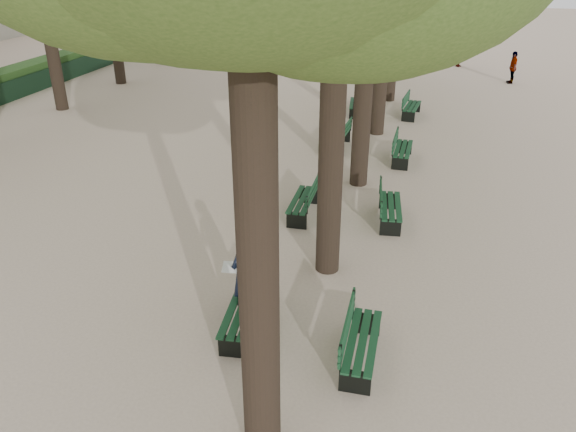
# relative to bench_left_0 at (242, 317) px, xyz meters

# --- Properties ---
(ground) EXTENTS (120.00, 120.00, 0.00)m
(ground) POSITION_rel_bench_left_0_xyz_m (-0.37, -0.47, -0.27)
(ground) COLOR #C8B097
(ground) RESTS_ON ground
(bench_left_0) EXTENTS (0.75, 1.85, 0.92)m
(bench_left_0) POSITION_rel_bench_left_0_xyz_m (0.00, 0.00, 0.00)
(bench_left_0) COLOR black
(bench_left_0) RESTS_ON ground
(bench_left_1) EXTENTS (0.61, 1.81, 0.92)m
(bench_left_1) POSITION_rel_bench_left_0_xyz_m (0.00, 5.02, 0.00)
(bench_left_1) COLOR black
(bench_left_1) RESTS_ON ground
(bench_left_2) EXTENTS (0.69, 1.83, 0.92)m
(bench_left_2) POSITION_rel_bench_left_0_xyz_m (0.00, 10.49, 0.00)
(bench_left_2) COLOR black
(bench_left_2) RESTS_ON ground
(bench_left_3) EXTENTS (0.77, 1.85, 0.92)m
(bench_left_3) POSITION_rel_bench_left_0_xyz_m (-0.00, 14.96, 0.00)
(bench_left_3) COLOR black
(bench_left_3) RESTS_ON ground
(bench_right_0) EXTENTS (0.59, 1.81, 0.92)m
(bench_right_0) POSITION_rel_bench_left_0_xyz_m (2.27, -0.34, 0.00)
(bench_right_0) COLOR black
(bench_right_0) RESTS_ON ground
(bench_right_1) EXTENTS (0.77, 1.85, 0.92)m
(bench_right_1) POSITION_rel_bench_left_0_xyz_m (2.27, 5.21, 0.00)
(bench_right_1) COLOR black
(bench_right_1) RESTS_ON ground
(bench_right_2) EXTENTS (0.60, 1.81, 0.92)m
(bench_right_2) POSITION_rel_bench_left_0_xyz_m (2.27, 9.73, 0.00)
(bench_right_2) COLOR black
(bench_right_2) RESTS_ON ground
(bench_right_3) EXTENTS (0.75, 1.85, 0.92)m
(bench_right_3) POSITION_rel_bench_left_0_xyz_m (2.27, 15.09, 0.00)
(bench_right_3) COLOR black
(bench_right_3) RESTS_ON ground
(man_with_map) EXTENTS (0.73, 0.85, 1.93)m
(man_with_map) POSITION_rel_bench_left_0_xyz_m (-0.09, 0.45, 0.69)
(man_with_map) COLOR black
(man_with_map) RESTS_ON ground
(pedestrian_b) EXTENTS (0.84, 1.10, 1.68)m
(pedestrian_b) POSITION_rel_bench_left_0_xyz_m (4.35, 26.03, 0.57)
(pedestrian_b) COLOR #262628
(pedestrian_b) RESTS_ON ground
(pedestrian_d) EXTENTS (0.40, 0.90, 1.82)m
(pedestrian_d) POSITION_rel_bench_left_0_xyz_m (-2.20, 26.42, 0.64)
(pedestrian_d) COLOR #262628
(pedestrian_d) RESTS_ON ground
(pedestrian_c) EXTENTS (0.40, 0.95, 1.58)m
(pedestrian_c) POSITION_rel_bench_left_0_xyz_m (6.82, 22.43, 0.52)
(pedestrian_c) COLOR #262628
(pedestrian_c) RESTS_ON ground
(pedestrian_e) EXTENTS (1.52, 0.93, 1.64)m
(pedestrian_e) POSITION_rel_bench_left_0_xyz_m (-5.66, 22.02, 0.55)
(pedestrian_e) COLOR #262628
(pedestrian_e) RESTS_ON ground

